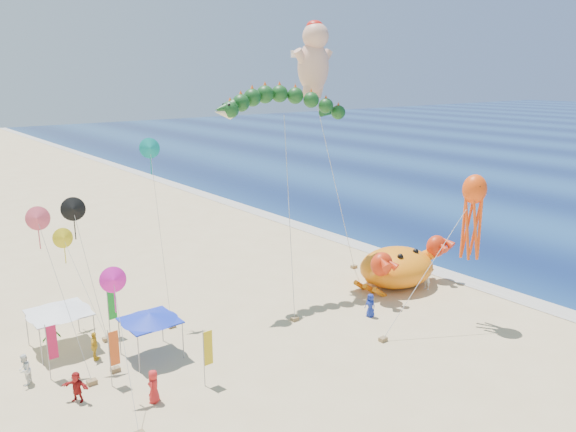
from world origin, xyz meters
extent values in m
plane|color=#D1B784|center=(0.00, 0.00, 0.00)|extent=(320.00, 320.00, 0.00)
plane|color=silver|center=(12.00, 0.00, 0.01)|extent=(320.00, 320.00, 0.00)
ellipsoid|color=orange|center=(6.93, -0.18, 1.47)|extent=(6.37, 5.35, 2.94)
sphere|color=red|center=(3.64, -1.41, 2.78)|extent=(1.75, 1.75, 1.75)
sphere|color=black|center=(6.00, -1.20, 2.78)|extent=(0.45, 0.45, 0.45)
sphere|color=red|center=(10.22, -1.41, 2.78)|extent=(1.75, 1.75, 1.75)
sphere|color=black|center=(7.85, -1.20, 2.78)|extent=(0.45, 0.45, 0.45)
cone|color=#103E15|center=(-5.49, 4.10, 13.76)|extent=(1.43, 1.05, 1.17)
cylinder|color=#B2B2B2|center=(-2.01, 1.85, 6.67)|extent=(2.66, 4.55, 13.05)
cube|color=olive|center=(-3.31, -0.40, 0.12)|extent=(0.50, 0.35, 0.25)
ellipsoid|color=#F1B093|center=(2.96, 5.31, 16.43)|extent=(2.50, 2.06, 3.68)
sphere|color=#F1B093|center=(2.96, 5.08, 18.58)|extent=(1.93, 1.93, 1.93)
ellipsoid|color=red|center=(2.96, 5.20, 19.26)|extent=(1.25, 1.25, 0.87)
cylinder|color=#B2B2B2|center=(5.04, 4.96, 7.55)|extent=(4.20, 0.75, 14.81)
cube|color=olive|center=(7.11, 4.61, 0.12)|extent=(0.50, 0.35, 0.25)
ellipsoid|color=#FF4A0D|center=(5.61, -7.30, 8.91)|extent=(1.62, 1.46, 1.87)
cylinder|color=#B2B2B2|center=(2.36, -6.68, 4.26)|extent=(6.54, 1.29, 8.25)
cube|color=olive|center=(-0.89, -6.06, 0.12)|extent=(0.50, 0.35, 0.25)
cylinder|color=gray|center=(-14.21, -0.40, 1.10)|extent=(0.06, 0.06, 2.20)
cylinder|color=gray|center=(-11.52, -0.40, 1.10)|extent=(0.06, 0.06, 2.20)
cylinder|color=gray|center=(-14.21, 2.29, 1.10)|extent=(0.06, 0.06, 2.20)
cylinder|color=gray|center=(-11.52, 2.29, 1.10)|extent=(0.06, 0.06, 2.20)
cube|color=#142AB6|center=(-12.87, 0.95, 2.24)|extent=(2.93, 2.93, 0.08)
cone|color=#142AB6|center=(-12.87, 0.95, 2.48)|extent=(3.22, 3.22, 0.45)
cylinder|color=gray|center=(-18.16, 3.79, 1.10)|extent=(0.06, 0.06, 2.20)
cylinder|color=gray|center=(-15.14, 3.79, 1.10)|extent=(0.06, 0.06, 2.20)
cylinder|color=gray|center=(-18.16, 6.81, 1.10)|extent=(0.06, 0.06, 2.20)
cylinder|color=gray|center=(-15.14, 6.81, 1.10)|extent=(0.06, 0.06, 2.20)
cube|color=white|center=(-16.65, 5.30, 2.24)|extent=(3.26, 3.26, 0.08)
cone|color=white|center=(-16.65, 5.30, 2.48)|extent=(3.59, 3.59, 0.45)
cylinder|color=gray|center=(-12.07, -3.76, 1.60)|extent=(0.05, 0.05, 3.20)
cube|color=gold|center=(-11.79, -3.76, 2.10)|extent=(0.50, 0.04, 1.90)
cylinder|color=gray|center=(-15.93, -0.77, 1.60)|extent=(0.05, 0.05, 3.20)
cube|color=#DF521B|center=(-15.65, -0.77, 2.10)|extent=(0.50, 0.04, 1.90)
cylinder|color=gray|center=(-18.28, 1.90, 1.60)|extent=(0.05, 0.05, 3.20)
cube|color=#D5174B|center=(-18.00, 1.90, 2.10)|extent=(0.50, 0.04, 1.90)
cylinder|color=gray|center=(-13.88, 4.80, 1.60)|extent=(0.05, 0.05, 3.20)
cube|color=green|center=(-13.60, 4.80, 2.10)|extent=(0.50, 0.04, 1.90)
imported|color=#A31A1A|center=(-17.80, -1.05, 0.80)|extent=(1.30, 1.44, 1.59)
imported|color=gold|center=(-15.61, 2.56, 0.85)|extent=(0.88, 1.06, 1.70)
imported|color=white|center=(-19.45, 2.20, 0.86)|extent=(0.99, 1.05, 1.71)
imported|color=red|center=(-14.79, -3.49, 0.86)|extent=(0.97, 1.00, 1.73)
imported|color=#2C7025|center=(-17.14, 5.50, 0.83)|extent=(1.11, 0.68, 1.66)
imported|color=#1A2D99|center=(1.11, -3.03, 0.81)|extent=(0.61, 0.85, 1.62)
imported|color=silver|center=(8.12, -2.22, 0.92)|extent=(0.48, 0.70, 1.85)
cone|color=#FB1BB4|center=(-15.78, -1.81, 6.21)|extent=(1.30, 0.51, 1.32)
cylinder|color=#B2B2B2|center=(-15.53, -3.31, 3.13)|extent=(0.55, 3.04, 5.98)
cube|color=olive|center=(-15.28, -4.81, 0.12)|extent=(0.50, 0.35, 0.25)
cone|color=black|center=(-15.95, 2.94, 8.89)|extent=(1.30, 0.51, 1.32)
cylinder|color=#B2B2B2|center=(-15.70, 1.44, 4.47)|extent=(0.55, 3.04, 8.65)
cube|color=olive|center=(-15.45, -0.06, 0.12)|extent=(0.50, 0.35, 0.25)
cone|color=yellow|center=(-15.11, 8.33, 5.85)|extent=(1.30, 0.51, 1.32)
cylinder|color=#B2B2B2|center=(-14.86, 6.83, 2.95)|extent=(0.55, 3.04, 5.62)
cube|color=olive|center=(-14.61, 5.33, 0.12)|extent=(0.50, 0.35, 0.25)
cone|color=#DF4A5E|center=(-17.63, 3.68, 8.49)|extent=(1.30, 0.51, 1.32)
cylinder|color=#B2B2B2|center=(-17.38, 2.18, 4.27)|extent=(0.55, 3.04, 8.25)
cube|color=olive|center=(-17.13, 0.68, 0.12)|extent=(0.50, 0.35, 0.25)
cone|color=#0C8981|center=(-10.08, 5.73, 11.43)|extent=(1.30, 0.51, 1.32)
cylinder|color=#B2B2B2|center=(-9.83, 4.23, 5.74)|extent=(0.55, 3.04, 11.19)
cube|color=olive|center=(-9.58, 2.73, 0.12)|extent=(0.50, 0.35, 0.25)
camera|label=1|loc=(-24.89, -27.25, 15.97)|focal=35.00mm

